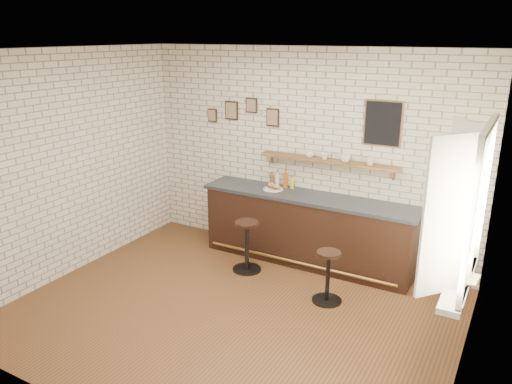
{
  "coord_description": "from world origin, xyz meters",
  "views": [
    {
      "loc": [
        2.79,
        -4.39,
        3.17
      ],
      "look_at": [
        -0.17,
        0.9,
        1.22
      ],
      "focal_mm": 35.0,
      "sensor_mm": 36.0,
      "label": 1
    }
  ],
  "objects_px": {
    "bitters_bottle_amber": "(286,180)",
    "condiment_bottle_yellow": "(292,183)",
    "bar_counter": "(307,229)",
    "shelf_cup_b": "(325,156)",
    "book_lower": "(458,277)",
    "book_upper": "(458,276)",
    "bitters_bottle_white": "(277,180)",
    "shelf_cup_a": "(310,154)",
    "bar_stool_left": "(247,244)",
    "bitters_bottle_brown": "(272,180)",
    "sandwich_plate": "(273,189)",
    "shelf_cup_d": "(370,161)",
    "shelf_cup_c": "(345,158)",
    "ciabatta_sandwich": "(274,186)",
    "bar_stool_right": "(328,275)"
  },
  "relations": [
    {
      "from": "bitters_bottle_amber",
      "to": "condiment_bottle_yellow",
      "type": "xyz_separation_m",
      "value": [
        0.11,
        -0.0,
        -0.03
      ]
    },
    {
      "from": "bar_counter",
      "to": "shelf_cup_b",
      "type": "distance_m",
      "value": 1.07
    },
    {
      "from": "book_lower",
      "to": "book_upper",
      "type": "relative_size",
      "value": 0.94
    },
    {
      "from": "book_lower",
      "to": "book_upper",
      "type": "distance_m",
      "value": 0.02
    },
    {
      "from": "bitters_bottle_white",
      "to": "book_lower",
      "type": "height_order",
      "value": "bitters_bottle_white"
    },
    {
      "from": "shelf_cup_a",
      "to": "bar_stool_left",
      "type": "bearing_deg",
      "value": -142.99
    },
    {
      "from": "bar_counter",
      "to": "bitters_bottle_brown",
      "type": "xyz_separation_m",
      "value": [
        -0.67,
        0.19,
        0.59
      ]
    },
    {
      "from": "sandwich_plate",
      "to": "condiment_bottle_yellow",
      "type": "xyz_separation_m",
      "value": [
        0.21,
        0.19,
        0.07
      ]
    },
    {
      "from": "bitters_bottle_brown",
      "to": "shelf_cup_d",
      "type": "bearing_deg",
      "value": 0.5
    },
    {
      "from": "shelf_cup_b",
      "to": "shelf_cup_d",
      "type": "height_order",
      "value": "shelf_cup_d"
    },
    {
      "from": "bar_counter",
      "to": "shelf_cup_c",
      "type": "relative_size",
      "value": 22.97
    },
    {
      "from": "bitters_bottle_amber",
      "to": "ciabatta_sandwich",
      "type": "bearing_deg",
      "value": -116.65
    },
    {
      "from": "ciabatta_sandwich",
      "to": "bitters_bottle_amber",
      "type": "xyz_separation_m",
      "value": [
        0.09,
        0.19,
        0.06
      ]
    },
    {
      "from": "bar_stool_left",
      "to": "shelf_cup_d",
      "type": "distance_m",
      "value": 2.0
    },
    {
      "from": "ciabatta_sandwich",
      "to": "condiment_bottle_yellow",
      "type": "bearing_deg",
      "value": 43.17
    },
    {
      "from": "bar_stool_right",
      "to": "shelf_cup_c",
      "type": "xyz_separation_m",
      "value": [
        -0.24,
        1.1,
        1.2
      ]
    },
    {
      "from": "condiment_bottle_yellow",
      "to": "bar_stool_left",
      "type": "height_order",
      "value": "condiment_bottle_yellow"
    },
    {
      "from": "shelf_cup_b",
      "to": "shelf_cup_d",
      "type": "distance_m",
      "value": 0.63
    },
    {
      "from": "ciabatta_sandwich",
      "to": "book_upper",
      "type": "height_order",
      "value": "ciabatta_sandwich"
    },
    {
      "from": "bar_counter",
      "to": "bar_stool_left",
      "type": "bearing_deg",
      "value": -133.72
    },
    {
      "from": "bar_stool_right",
      "to": "shelf_cup_c",
      "type": "relative_size",
      "value": 4.91
    },
    {
      "from": "condiment_bottle_yellow",
      "to": "bar_stool_right",
      "type": "relative_size",
      "value": 0.29
    },
    {
      "from": "shelf_cup_b",
      "to": "bitters_bottle_amber",
      "type": "bearing_deg",
      "value": 128.1
    },
    {
      "from": "bar_counter",
      "to": "shelf_cup_c",
      "type": "distance_m",
      "value": 1.15
    },
    {
      "from": "bitters_bottle_brown",
      "to": "bar_stool_right",
      "type": "xyz_separation_m",
      "value": [
        1.34,
        -1.08,
        -0.74
      ]
    },
    {
      "from": "ciabatta_sandwich",
      "to": "book_lower",
      "type": "bearing_deg",
      "value": -27.57
    },
    {
      "from": "sandwich_plate",
      "to": "bitters_bottle_white",
      "type": "xyz_separation_m",
      "value": [
        -0.03,
        0.19,
        0.09
      ]
    },
    {
      "from": "shelf_cup_a",
      "to": "shelf_cup_c",
      "type": "distance_m",
      "value": 0.52
    },
    {
      "from": "bar_stool_left",
      "to": "book_upper",
      "type": "distance_m",
      "value": 2.95
    },
    {
      "from": "bitters_bottle_amber",
      "to": "book_upper",
      "type": "relative_size",
      "value": 1.12
    },
    {
      "from": "shelf_cup_a",
      "to": "book_lower",
      "type": "bearing_deg",
      "value": -56.44
    },
    {
      "from": "bitters_bottle_amber",
      "to": "bar_stool_left",
      "type": "distance_m",
      "value": 1.13
    },
    {
      "from": "bar_counter",
      "to": "bitters_bottle_white",
      "type": "distance_m",
      "value": 0.85
    },
    {
      "from": "shelf_cup_a",
      "to": "ciabatta_sandwich",
      "type": "bearing_deg",
      "value": -177.09
    },
    {
      "from": "bitters_bottle_brown",
      "to": "bar_stool_right",
      "type": "distance_m",
      "value": 1.88
    },
    {
      "from": "ciabatta_sandwich",
      "to": "bitters_bottle_amber",
      "type": "height_order",
      "value": "bitters_bottle_amber"
    },
    {
      "from": "bar_counter",
      "to": "bitters_bottle_amber",
      "type": "relative_size",
      "value": 11.1
    },
    {
      "from": "ciabatta_sandwich",
      "to": "shelf_cup_c",
      "type": "xyz_separation_m",
      "value": [
        0.97,
        0.2,
        0.49
      ]
    },
    {
      "from": "bitters_bottle_brown",
      "to": "shelf_cup_c",
      "type": "distance_m",
      "value": 1.2
    },
    {
      "from": "bitters_bottle_amber",
      "to": "bar_stool_right",
      "type": "relative_size",
      "value": 0.42
    },
    {
      "from": "shelf_cup_c",
      "to": "shelf_cup_d",
      "type": "xyz_separation_m",
      "value": [
        0.34,
        0.0,
        -0.0
      ]
    },
    {
      "from": "bar_stool_left",
      "to": "shelf_cup_a",
      "type": "bearing_deg",
      "value": 57.87
    },
    {
      "from": "shelf_cup_d",
      "to": "book_lower",
      "type": "height_order",
      "value": "shelf_cup_d"
    },
    {
      "from": "ciabatta_sandwich",
      "to": "bitters_bottle_white",
      "type": "bearing_deg",
      "value": 102.29
    },
    {
      "from": "ciabatta_sandwich",
      "to": "bitters_bottle_brown",
      "type": "distance_m",
      "value": 0.23
    },
    {
      "from": "bitters_bottle_white",
      "to": "condiment_bottle_yellow",
      "type": "relative_size",
      "value": 1.21
    },
    {
      "from": "shelf_cup_a",
      "to": "bar_counter",
      "type": "bearing_deg",
      "value": -87.83
    },
    {
      "from": "bar_counter",
      "to": "bitters_bottle_white",
      "type": "bearing_deg",
      "value": 161.97
    },
    {
      "from": "sandwich_plate",
      "to": "condiment_bottle_yellow",
      "type": "height_order",
      "value": "condiment_bottle_yellow"
    },
    {
      "from": "bitters_bottle_brown",
      "to": "bitters_bottle_white",
      "type": "distance_m",
      "value": 0.09
    }
  ]
}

